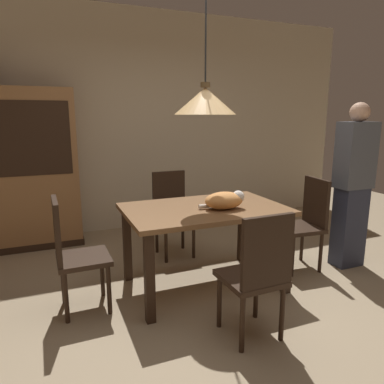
% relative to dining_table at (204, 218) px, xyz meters
% --- Properties ---
extents(ground, '(10.00, 10.00, 0.00)m').
position_rel_dining_table_xyz_m(ground, '(-0.06, -0.59, -0.65)').
color(ground, '#998466').
extents(back_wall, '(6.40, 0.10, 2.90)m').
position_rel_dining_table_xyz_m(back_wall, '(-0.06, 2.06, 0.80)').
color(back_wall, beige).
rests_on(back_wall, ground).
extents(dining_table, '(1.40, 0.90, 0.75)m').
position_rel_dining_table_xyz_m(dining_table, '(0.00, 0.00, 0.00)').
color(dining_table, brown).
rests_on(dining_table, ground).
extents(chair_left_side, '(0.41, 0.41, 0.93)m').
position_rel_dining_table_xyz_m(chair_left_side, '(-1.13, -0.00, -0.14)').
color(chair_left_side, black).
rests_on(chair_left_side, ground).
extents(chair_right_side, '(0.43, 0.43, 0.93)m').
position_rel_dining_table_xyz_m(chair_right_side, '(1.13, -0.01, -0.14)').
color(chair_right_side, black).
rests_on(chair_right_side, ground).
extents(chair_near_front, '(0.41, 0.41, 0.93)m').
position_rel_dining_table_xyz_m(chair_near_front, '(0.00, -0.88, -0.14)').
color(chair_near_front, black).
rests_on(chair_near_front, ground).
extents(chair_far_back, '(0.41, 0.41, 0.93)m').
position_rel_dining_table_xyz_m(chair_far_back, '(-0.00, 0.88, -0.14)').
color(chair_far_back, black).
rests_on(chair_far_back, ground).
extents(cat_sleeping, '(0.39, 0.25, 0.16)m').
position_rel_dining_table_xyz_m(cat_sleeping, '(0.14, -0.12, 0.18)').
color(cat_sleeping, '#E59951').
rests_on(cat_sleeping, dining_table).
extents(pendant_lamp, '(0.52, 0.52, 1.30)m').
position_rel_dining_table_xyz_m(pendant_lamp, '(0.00, 0.00, 1.01)').
color(pendant_lamp, '#E5B775').
extents(hutch_bookcase, '(1.12, 0.45, 1.85)m').
position_rel_dining_table_xyz_m(hutch_bookcase, '(-1.47, 1.73, 0.24)').
color(hutch_bookcase, olive).
rests_on(hutch_bookcase, ground).
extents(person_standing, '(0.36, 0.22, 1.67)m').
position_rel_dining_table_xyz_m(person_standing, '(1.59, -0.12, 0.19)').
color(person_standing, '#2D3347').
rests_on(person_standing, ground).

